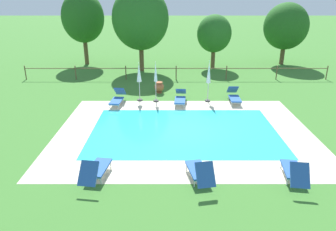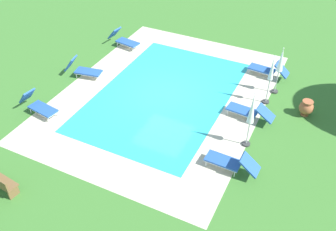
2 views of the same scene
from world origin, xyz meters
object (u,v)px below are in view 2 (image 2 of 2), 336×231
at_px(sun_lounger_north_mid, 124,40).
at_px(patio_umbrella_closed_row_west, 281,63).
at_px(patio_umbrella_closed_row_centre, 271,74).
at_px(sun_lounger_north_far, 249,111).
at_px(sun_lounger_south_mid, 38,105).
at_px(sun_lounger_north_end, 83,69).
at_px(terracotta_urn_near_fence, 306,108).
at_px(patio_umbrella_closed_row_mid_west, 252,112).
at_px(sun_lounger_south_near_corner, 231,162).
at_px(sun_lounger_north_near_steps, 268,69).

height_order(sun_lounger_north_mid, patio_umbrella_closed_row_west, patio_umbrella_closed_row_west).
bearing_deg(patio_umbrella_closed_row_centre, sun_lounger_north_far, -15.39).
bearing_deg(patio_umbrella_closed_row_centre, sun_lounger_south_mid, -59.70).
bearing_deg(patio_umbrella_closed_row_west, patio_umbrella_closed_row_centre, -9.70).
height_order(sun_lounger_north_end, patio_umbrella_closed_row_west, patio_umbrella_closed_row_west).
distance_m(sun_lounger_north_mid, terracotta_urn_near_fence, 10.48).
distance_m(sun_lounger_north_far, sun_lounger_north_end, 8.30).
relative_size(sun_lounger_north_far, terracotta_urn_near_fence, 2.87).
height_order(sun_lounger_south_mid, patio_umbrella_closed_row_centre, patio_umbrella_closed_row_centre).
height_order(patio_umbrella_closed_row_west, patio_umbrella_closed_row_centre, patio_umbrella_closed_row_centre).
bearing_deg(sun_lounger_south_mid, sun_lounger_north_mid, 178.96).
height_order(patio_umbrella_closed_row_west, patio_umbrella_closed_row_mid_west, patio_umbrella_closed_row_mid_west).
distance_m(sun_lounger_south_near_corner, sun_lounger_south_mid, 8.56).
height_order(sun_lounger_north_end, patio_umbrella_closed_row_mid_west, patio_umbrella_closed_row_mid_west).
relative_size(sun_lounger_north_far, sun_lounger_south_near_corner, 1.04).
bearing_deg(sun_lounger_north_mid, patio_umbrella_closed_row_west, 84.77).
bearing_deg(sun_lounger_south_mid, sun_lounger_north_end, -179.78).
distance_m(sun_lounger_north_end, patio_umbrella_closed_row_west, 9.36).
bearing_deg(sun_lounger_south_mid, sun_lounger_north_near_steps, 131.83).
bearing_deg(patio_umbrella_closed_row_mid_west, sun_lounger_south_mid, -77.31).
height_order(sun_lounger_north_near_steps, sun_lounger_south_mid, sun_lounger_south_mid).
distance_m(sun_lounger_south_mid, patio_umbrella_closed_row_west, 10.78).
bearing_deg(sun_lounger_south_mid, patio_umbrella_closed_row_mid_west, 102.69).
relative_size(sun_lounger_south_near_corner, patio_umbrella_closed_row_west, 0.86).
bearing_deg(sun_lounger_south_near_corner, patio_umbrella_closed_row_centre, 178.48).
xyz_separation_m(sun_lounger_north_near_steps, patio_umbrella_closed_row_centre, (2.22, 0.53, 1.15)).
height_order(sun_lounger_south_near_corner, patio_umbrella_closed_row_west, patio_umbrella_closed_row_west).
relative_size(sun_lounger_north_far, sun_lounger_north_end, 1.09).
distance_m(sun_lounger_north_near_steps, patio_umbrella_closed_row_mid_west, 5.50).
height_order(sun_lounger_north_end, patio_umbrella_closed_row_centre, patio_umbrella_closed_row_centre).
bearing_deg(sun_lounger_south_near_corner, patio_umbrella_closed_row_mid_west, 174.47).
xyz_separation_m(sun_lounger_north_end, patio_umbrella_closed_row_centre, (-1.81, 8.69, 1.14)).
bearing_deg(sun_lounger_north_end, patio_umbrella_closed_row_west, 107.51).
height_order(sun_lounger_south_near_corner, patio_umbrella_closed_row_mid_west, patio_umbrella_closed_row_mid_west).
bearing_deg(sun_lounger_north_end, sun_lounger_north_near_steps, 116.29).
height_order(sun_lounger_north_near_steps, sun_lounger_north_end, sun_lounger_north_end).
bearing_deg(patio_umbrella_closed_row_west, sun_lounger_south_near_corner, -2.96).
height_order(sun_lounger_north_end, sun_lounger_south_mid, sun_lounger_north_end).
distance_m(sun_lounger_north_mid, sun_lounger_south_near_corner, 10.61).
height_order(sun_lounger_north_mid, sun_lounger_north_end, sun_lounger_north_end).
height_order(patio_umbrella_closed_row_mid_west, terracotta_urn_near_fence, patio_umbrella_closed_row_mid_west).
xyz_separation_m(patio_umbrella_closed_row_centre, terracotta_urn_near_fence, (0.15, 1.75, -1.14)).
bearing_deg(sun_lounger_north_near_steps, terracotta_urn_near_fence, 43.94).
relative_size(patio_umbrella_closed_row_west, terracotta_urn_near_fence, 3.22).
bearing_deg(sun_lounger_north_far, terracotta_urn_near_fence, 121.14).
bearing_deg(patio_umbrella_closed_row_west, terracotta_urn_near_fence, 54.41).
relative_size(sun_lounger_north_near_steps, sun_lounger_north_mid, 1.03).
xyz_separation_m(sun_lounger_south_mid, patio_umbrella_closed_row_west, (-6.05, 8.84, 1.19)).
relative_size(sun_lounger_north_mid, patio_umbrella_closed_row_centre, 0.81).
bearing_deg(patio_umbrella_closed_row_mid_west, sun_lounger_north_far, -165.67).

